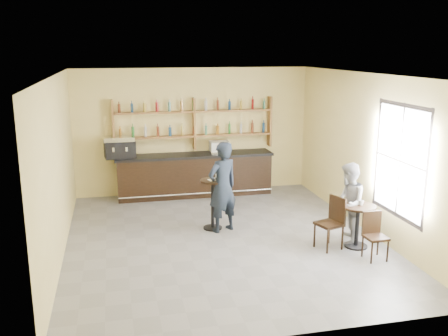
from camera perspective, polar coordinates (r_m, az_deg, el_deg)
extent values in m
plane|color=slate|center=(9.94, -0.12, -8.15)|extent=(7.00, 7.00, 0.00)
plane|color=white|center=(9.25, -0.13, 10.61)|extent=(7.00, 7.00, 0.00)
plane|color=#E8D484|center=(12.84, -3.52, 4.23)|extent=(7.00, 0.00, 7.00)
plane|color=#E8D484|center=(6.22, 6.93, -6.02)|extent=(7.00, 0.00, 7.00)
plane|color=#E8D484|center=(9.30, -18.47, -0.04)|extent=(0.00, 7.00, 7.00)
plane|color=#E8D484|center=(10.52, 16.06, 1.64)|extent=(0.00, 7.00, 7.00)
plane|color=white|center=(9.48, 19.49, 0.75)|extent=(0.00, 2.00, 2.00)
cube|color=white|center=(10.19, -1.33, -1.37)|extent=(0.20, 0.20, 0.00)
torus|color=#D8A14F|center=(10.18, -1.27, -1.26)|extent=(0.13, 0.13, 0.04)
imported|color=white|center=(10.30, -0.68, -0.94)|extent=(0.16, 0.16, 0.09)
imported|color=black|center=(10.10, -0.18, -2.19)|extent=(0.81, 0.69, 1.87)
imported|color=white|center=(9.65, 15.40, -3.85)|extent=(0.13, 0.13, 0.09)
imported|color=gray|center=(9.85, 13.99, -3.94)|extent=(0.87, 0.94, 1.57)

